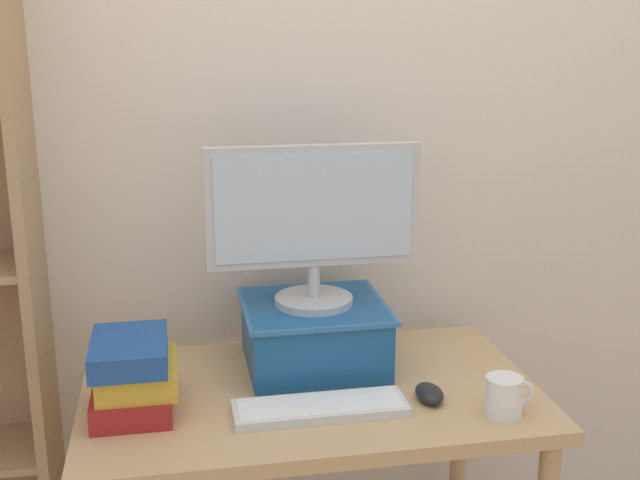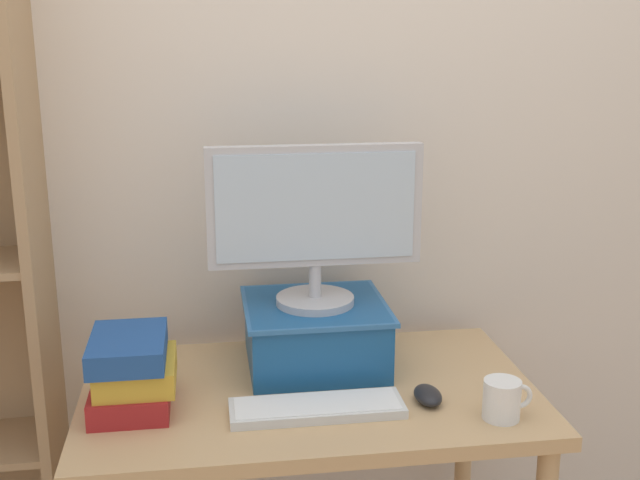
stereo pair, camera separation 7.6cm
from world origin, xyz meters
name	(u,v)px [view 2 (the right image)]	position (x,y,z in m)	size (l,w,h in m)	color
back_wall	(288,146)	(0.00, 0.44, 1.30)	(7.00, 0.08, 2.60)	beige
desk	(310,424)	(0.00, 0.00, 0.66)	(1.12, 0.66, 0.76)	tan
riser_box	(315,332)	(0.04, 0.15, 0.85)	(0.37, 0.35, 0.17)	#195189
computer_monitor	(315,217)	(0.04, 0.15, 1.16)	(0.55, 0.20, 0.42)	#B7B7BA
keyboard	(317,408)	(0.00, -0.13, 0.77)	(0.41, 0.13, 0.02)	silver
computer_mouse	(428,395)	(0.27, -0.12, 0.77)	(0.06, 0.10, 0.04)	black
book_stack	(132,372)	(-0.42, -0.04, 0.85)	(0.20, 0.24, 0.18)	maroon
coffee_mug	(503,399)	(0.42, -0.22, 0.80)	(0.12, 0.09, 0.09)	white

